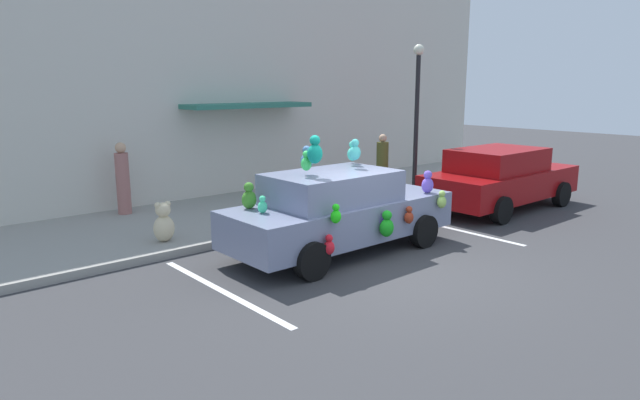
{
  "coord_description": "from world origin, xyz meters",
  "views": [
    {
      "loc": [
        -6.88,
        -6.06,
        3.12
      ],
      "look_at": [
        0.02,
        1.92,
        0.9
      ],
      "focal_mm": 31.1,
      "sensor_mm": 36.0,
      "label": 1
    }
  ],
  "objects_px": {
    "teddy_bear_on_sidewalk": "(164,223)",
    "pedestrian_walking_past": "(123,180)",
    "plush_covered_car": "(339,210)",
    "parked_sedan_behind": "(500,178)",
    "pedestrian_near_shopfront": "(382,168)",
    "street_lamp_post": "(417,105)"
  },
  "relations": [
    {
      "from": "teddy_bear_on_sidewalk",
      "to": "pedestrian_near_shopfront",
      "type": "height_order",
      "value": "pedestrian_near_shopfront"
    },
    {
      "from": "plush_covered_car",
      "to": "parked_sedan_behind",
      "type": "height_order",
      "value": "plush_covered_car"
    },
    {
      "from": "teddy_bear_on_sidewalk",
      "to": "parked_sedan_behind",
      "type": "bearing_deg",
      "value": -15.86
    },
    {
      "from": "plush_covered_car",
      "to": "pedestrian_walking_past",
      "type": "bearing_deg",
      "value": 111.88
    },
    {
      "from": "teddy_bear_on_sidewalk",
      "to": "street_lamp_post",
      "type": "height_order",
      "value": "street_lamp_post"
    },
    {
      "from": "teddy_bear_on_sidewalk",
      "to": "pedestrian_near_shopfront",
      "type": "distance_m",
      "value": 6.39
    },
    {
      "from": "teddy_bear_on_sidewalk",
      "to": "pedestrian_walking_past",
      "type": "distance_m",
      "value": 2.84
    },
    {
      "from": "pedestrian_walking_past",
      "to": "plush_covered_car",
      "type": "bearing_deg",
      "value": -68.12
    },
    {
      "from": "parked_sedan_behind",
      "to": "pedestrian_near_shopfront",
      "type": "xyz_separation_m",
      "value": [
        -1.62,
        2.54,
        0.14
      ]
    },
    {
      "from": "pedestrian_near_shopfront",
      "to": "plush_covered_car",
      "type": "bearing_deg",
      "value": -146.74
    },
    {
      "from": "plush_covered_car",
      "to": "pedestrian_walking_past",
      "type": "xyz_separation_m",
      "value": [
        -2.06,
        5.13,
        0.13
      ]
    },
    {
      "from": "plush_covered_car",
      "to": "teddy_bear_on_sidewalk",
      "type": "height_order",
      "value": "plush_covered_car"
    },
    {
      "from": "parked_sedan_behind",
      "to": "teddy_bear_on_sidewalk",
      "type": "relative_size",
      "value": 5.86
    },
    {
      "from": "street_lamp_post",
      "to": "parked_sedan_behind",
      "type": "bearing_deg",
      "value": -69.81
    },
    {
      "from": "street_lamp_post",
      "to": "pedestrian_walking_past",
      "type": "height_order",
      "value": "street_lamp_post"
    },
    {
      "from": "parked_sedan_behind",
      "to": "pedestrian_near_shopfront",
      "type": "distance_m",
      "value": 3.01
    },
    {
      "from": "parked_sedan_behind",
      "to": "street_lamp_post",
      "type": "bearing_deg",
      "value": 110.19
    },
    {
      "from": "parked_sedan_behind",
      "to": "pedestrian_near_shopfront",
      "type": "relative_size",
      "value": 2.75
    },
    {
      "from": "parked_sedan_behind",
      "to": "pedestrian_walking_past",
      "type": "relative_size",
      "value": 2.76
    },
    {
      "from": "plush_covered_car",
      "to": "pedestrian_near_shopfront",
      "type": "xyz_separation_m",
      "value": [
        3.97,
        2.61,
        0.12
      ]
    },
    {
      "from": "pedestrian_near_shopfront",
      "to": "pedestrian_walking_past",
      "type": "distance_m",
      "value": 6.54
    },
    {
      "from": "teddy_bear_on_sidewalk",
      "to": "street_lamp_post",
      "type": "xyz_separation_m",
      "value": [
        7.21,
        -0.15,
        2.07
      ]
    }
  ]
}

